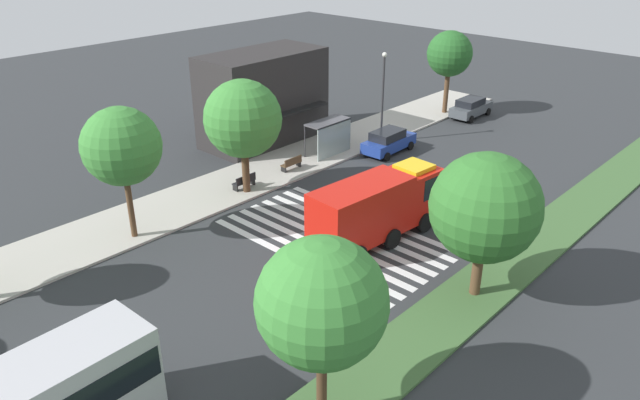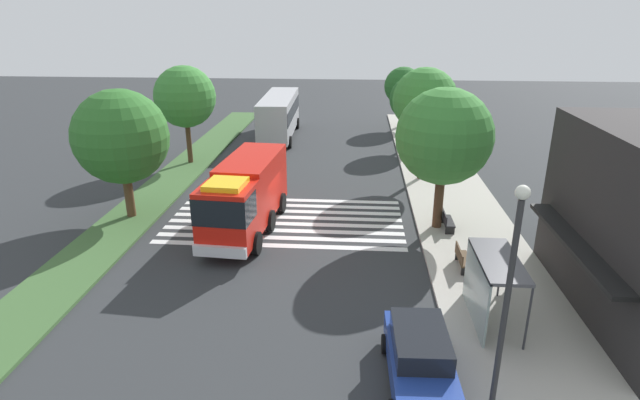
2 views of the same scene
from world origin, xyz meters
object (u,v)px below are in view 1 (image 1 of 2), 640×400
bench_west_of_shelter (245,181)px  median_tree_west (485,208)px  sidewalk_tree_far_east (450,54)px  bus_stop_shelter (331,131)px  fire_truck (381,204)px  sidewalk_tree_east (243,119)px  parked_car_west (388,141)px  sidewalk_tree_center (121,147)px  parked_car_mid (471,107)px  bench_near_shelter (292,163)px  median_tree_far_west (322,303)px  street_lamp (383,90)px

bench_west_of_shelter → median_tree_west: median_tree_west is taller
sidewalk_tree_far_east → bus_stop_shelter: bearing=178.2°
bus_stop_shelter → median_tree_west: size_ratio=0.51×
fire_truck → sidewalk_tree_east: size_ratio=1.21×
parked_car_west → sidewalk_tree_center: sidewalk_tree_center is taller
fire_truck → parked_car_west: 13.27m
parked_car_mid → sidewalk_tree_east: sidewalk_tree_east is taller
parked_car_west → bench_near_shelter: bearing=158.8°
median_tree_far_west → parked_car_mid: bearing=22.4°
bus_stop_shelter → sidewalk_tree_east: 9.01m
bus_stop_shelter → bench_near_shelter: size_ratio=2.19×
bench_near_shelter → sidewalk_tree_far_east: (18.59, -0.45, 4.67)m
parked_car_west → sidewalk_tree_center: bearing=172.2°
bench_near_shelter → sidewalk_tree_east: (-4.48, -0.45, 4.30)m
street_lamp → sidewalk_tree_far_east: 9.80m
fire_truck → bus_stop_shelter: fire_truck is taller
median_tree_west → sidewalk_tree_center: bearing=115.3°
street_lamp → bench_west_of_shelter: bearing=176.3°
fire_truck → sidewalk_tree_far_east: bearing=28.5°
bench_near_shelter → bench_west_of_shelter: 4.25m
sidewalk_tree_center → sidewalk_tree_east: sidewalk_tree_center is taller
sidewalk_tree_east → median_tree_west: bearing=-91.1°
parked_car_west → bench_near_shelter: (-7.42, 2.66, -0.30)m
sidewalk_tree_center → sidewalk_tree_far_east: 31.14m
bench_near_shelter → sidewalk_tree_east: bearing=-174.2°
sidewalk_tree_center → median_tree_west: (7.76, -16.44, -0.79)m
sidewalk_tree_east → street_lamp: bearing=-1.7°
bench_west_of_shelter → sidewalk_tree_east: size_ratio=0.22×
bench_near_shelter → sidewalk_tree_far_east: sidewalk_tree_far_east is taller
bench_west_of_shelter → fire_truck: bearing=-85.3°
sidewalk_tree_far_east → parked_car_mid: bearing=-73.7°
parked_car_mid → sidewalk_tree_east: bearing=174.1°
fire_truck → bench_west_of_shelter: size_ratio=5.41×
median_tree_far_west → sidewalk_tree_east: bearing=56.8°
bench_near_shelter → median_tree_west: median_tree_west is taller
sidewalk_tree_east → parked_car_mid: bearing=-5.3°
fire_truck → median_tree_far_west: bearing=-146.2°
sidewalk_tree_center → sidewalk_tree_east: (8.07, 0.00, -0.42)m
parked_car_west → bench_west_of_shelter: (-11.67, 2.66, -0.30)m
parked_car_west → parked_car_mid: 11.82m
bench_west_of_shelter → sidewalk_tree_east: 4.33m
median_tree_far_west → median_tree_west: 10.47m
parked_car_mid → median_tree_west: bearing=-150.0°
bus_stop_shelter → median_tree_far_west: size_ratio=0.50×
median_tree_west → sidewalk_tree_east: bearing=88.9°
bench_west_of_shelter → sidewalk_tree_far_east: sidewalk_tree_far_east is taller
fire_truck → sidewalk_tree_east: (-1.07, 9.79, 2.86)m
fire_truck → bench_near_shelter: (3.41, 10.24, -1.44)m
fire_truck → street_lamp: bearing=41.9°
bench_west_of_shelter → parked_car_mid: bearing=-6.5°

